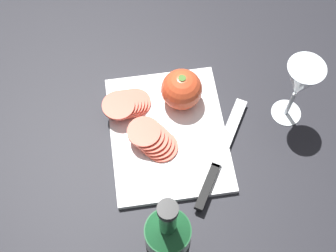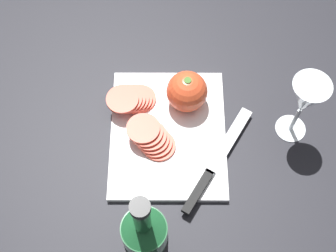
{
  "view_description": "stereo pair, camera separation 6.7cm",
  "coord_description": "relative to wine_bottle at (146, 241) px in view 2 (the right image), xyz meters",
  "views": [
    {
      "loc": [
        0.5,
        -0.03,
        0.94
      ],
      "look_at": [
        0.05,
        0.04,
        0.04
      ],
      "focal_mm": 50.0,
      "sensor_mm": 36.0,
      "label": 1
    },
    {
      "loc": [
        0.5,
        0.04,
        0.94
      ],
      "look_at": [
        0.05,
        0.04,
        0.04
      ],
      "focal_mm": 50.0,
      "sensor_mm": 36.0,
      "label": 2
    }
  ],
  "objects": [
    {
      "name": "ground_plane",
      "position": [
        -0.31,
        0.0,
        -0.11
      ],
      "size": [
        3.0,
        3.0,
        0.0
      ],
      "primitive_type": "plane",
      "color": "black"
    },
    {
      "name": "cutting_board",
      "position": [
        -0.26,
        0.04,
        -0.1
      ],
      "size": [
        0.31,
        0.25,
        0.01
      ],
      "color": "white",
      "rests_on": "ground_plane"
    },
    {
      "name": "wine_bottle",
      "position": [
        0.0,
        0.0,
        0.0
      ],
      "size": [
        0.08,
        0.08,
        0.31
      ],
      "color": "#194C28",
      "rests_on": "ground_plane"
    },
    {
      "name": "wine_glass",
      "position": [
        -0.28,
        0.31,
        0.02
      ],
      "size": [
        0.08,
        0.08,
        0.18
      ],
      "color": "silver",
      "rests_on": "ground_plane"
    },
    {
      "name": "whole_tomato",
      "position": [
        -0.34,
        0.08,
        -0.05
      ],
      "size": [
        0.09,
        0.09,
        0.09
      ],
      "color": "#DB4C28",
      "rests_on": "cutting_board"
    },
    {
      "name": "knife",
      "position": [
        -0.15,
        0.12,
        -0.09
      ],
      "size": [
        0.25,
        0.16,
        0.01
      ],
      "rotation": [
        0.0,
        0.0,
        2.6
      ],
      "color": "silver",
      "rests_on": "cutting_board"
    },
    {
      "name": "tomato_slice_stack_near",
      "position": [
        -0.24,
        0.0,
        -0.07
      ],
      "size": [
        0.1,
        0.11,
        0.04
      ],
      "color": "#DB4C38",
      "rests_on": "cutting_board"
    },
    {
      "name": "tomato_slice_stack_far",
      "position": [
        -0.33,
        -0.04,
        -0.07
      ],
      "size": [
        0.09,
        0.11,
        0.04
      ],
      "color": "#DB4C38",
      "rests_on": "cutting_board"
    }
  ]
}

